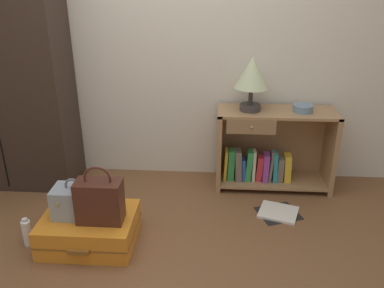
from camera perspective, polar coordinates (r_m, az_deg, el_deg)
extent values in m
plane|color=brown|center=(2.65, -6.57, -18.31)|extent=(9.00, 9.00, 0.00)
cube|color=silver|center=(3.49, -3.23, 15.89)|extent=(6.40, 0.10, 2.60)
cube|color=#33261E|center=(3.67, -25.31, 10.08)|extent=(1.04, 0.45, 2.09)
cube|color=#A37A51|center=(3.48, 3.81, -0.54)|extent=(0.04, 0.36, 0.69)
cube|color=#A37A51|center=(3.61, 18.86, -0.91)|extent=(0.04, 0.36, 0.69)
cube|color=#A37A51|center=(3.39, 11.92, 4.44)|extent=(0.98, 0.36, 0.02)
cube|color=#A37A51|center=(3.64, 11.11, -4.92)|extent=(0.90, 0.36, 0.02)
cube|color=#A37A51|center=(3.67, 11.16, 0.37)|extent=(0.90, 0.01, 0.67)
cube|color=#8F6B47|center=(3.24, 8.33, 2.43)|extent=(0.39, 0.02, 0.12)
sphere|color=#9E844C|center=(3.22, 8.35, 2.33)|extent=(0.02, 0.02, 0.02)
cube|color=gold|center=(3.52, 4.76, -2.88)|extent=(0.03, 0.11, 0.28)
cube|color=green|center=(3.52, 5.53, -2.88)|extent=(0.06, 0.09, 0.28)
cube|color=#726659|center=(3.52, 6.54, -2.91)|extent=(0.07, 0.13, 0.28)
cube|color=#2D51B2|center=(3.54, 7.27, -3.50)|extent=(0.04, 0.10, 0.20)
cube|color=green|center=(3.53, 8.00, -2.97)|extent=(0.06, 0.11, 0.27)
cube|color=beige|center=(3.53, 8.69, -2.97)|extent=(0.03, 0.10, 0.27)
cube|color=red|center=(3.55, 9.46, -3.39)|extent=(0.07, 0.09, 0.22)
cube|color=purple|center=(3.55, 10.31, -3.20)|extent=(0.05, 0.12, 0.25)
cube|color=#726659|center=(3.55, 11.04, -3.02)|extent=(0.04, 0.10, 0.28)
cube|color=teal|center=(3.55, 11.58, -3.10)|extent=(0.04, 0.12, 0.27)
cube|color=#726659|center=(3.57, 12.30, -3.49)|extent=(0.05, 0.10, 0.21)
cube|color=gold|center=(3.58, 13.25, -3.27)|extent=(0.06, 0.11, 0.25)
cylinder|color=#3D3838|center=(3.35, 8.16, 5.13)|extent=(0.17, 0.17, 0.05)
cylinder|color=#3D3838|center=(3.32, 8.26, 6.68)|extent=(0.04, 0.04, 0.14)
cone|color=beige|center=(3.27, 8.45, 9.95)|extent=(0.27, 0.27, 0.25)
cylinder|color=slate|center=(3.41, 15.33, 4.88)|extent=(0.16, 0.16, 0.06)
cube|color=orange|center=(2.94, -14.17, -11.51)|extent=(0.62, 0.48, 0.22)
cube|color=brown|center=(2.94, -14.17, -11.51)|extent=(0.63, 0.49, 0.01)
cube|color=brown|center=(2.75, -15.72, -14.45)|extent=(0.14, 0.02, 0.03)
cube|color=#8E99A3|center=(2.86, -16.20, -7.78)|extent=(0.28, 0.20, 0.21)
torus|color=slate|center=(2.80, -16.48, -5.64)|extent=(0.11, 0.02, 0.11)
cube|color=tan|center=(2.78, -18.45, -8.12)|extent=(0.02, 0.01, 0.02)
cube|color=tan|center=(2.73, -15.48, -8.36)|extent=(0.02, 0.01, 0.02)
cube|color=#472319|center=(2.74, -12.86, -7.88)|extent=(0.30, 0.16, 0.29)
torus|color=#472319|center=(2.66, -13.17, -4.83)|extent=(0.18, 0.01, 0.18)
cylinder|color=white|center=(3.06, -22.16, -11.54)|extent=(0.06, 0.06, 0.19)
cylinder|color=silver|center=(3.00, -22.47, -9.88)|extent=(0.04, 0.04, 0.02)
cube|color=white|center=(3.28, 12.04, -9.37)|extent=(0.35, 0.33, 0.02)
cube|color=black|center=(3.28, 12.03, -9.48)|extent=(0.38, 0.36, 0.01)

